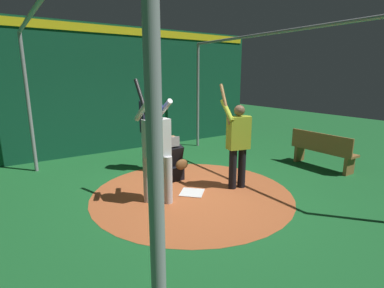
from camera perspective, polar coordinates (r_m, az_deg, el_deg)
ground_plane at (r=5.63m, az=-0.00°, el=-9.45°), size 25.40×25.40×0.00m
dirt_circle at (r=5.63m, az=-0.00°, el=-9.43°), size 3.72×3.72×0.01m
home_plate at (r=5.63m, az=-0.00°, el=-9.34°), size 0.59×0.59×0.01m
batter at (r=4.96m, az=-6.92°, el=0.37°), size 0.68×0.49×2.11m
catcher at (r=6.21m, az=-3.74°, el=-3.59°), size 0.58×0.40×0.96m
umpire at (r=6.75m, az=-8.07°, el=3.56°), size 0.23×0.49×1.86m
visitor at (r=5.69m, az=8.83°, el=0.59°), size 0.61×0.51×2.00m
back_wall at (r=8.79m, az=-14.70°, el=10.14°), size 0.23×9.40×3.50m
cage_frame at (r=5.19m, az=-0.00°, el=13.41°), size 6.27×4.61×3.08m
bench at (r=7.63m, az=23.80°, el=-1.04°), size 1.54×0.36×0.85m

